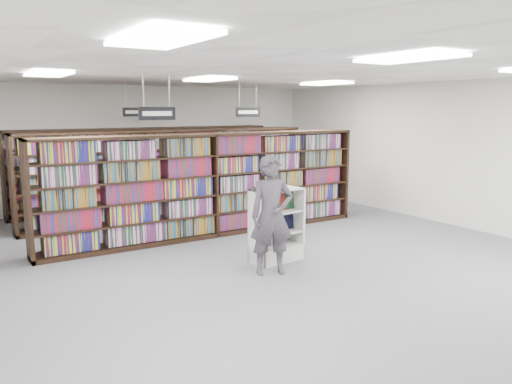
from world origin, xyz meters
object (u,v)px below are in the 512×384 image
bookshelf_row_near (211,185)px  open_book (269,187)px  endcap_display (275,235)px  shopper (272,216)px

bookshelf_row_near → open_book: (-0.04, -2.18, 0.24)m
endcap_display → open_book: (-0.15, -0.01, 0.85)m
shopper → open_book: bearing=80.1°
endcap_display → open_book: 0.86m
open_book → shopper: bearing=-94.2°
shopper → endcap_display: bearing=69.4°
open_book → shopper: (-0.29, -0.52, -0.36)m
endcap_display → shopper: (-0.44, -0.53, 0.49)m
bookshelf_row_near → shopper: (-0.33, -2.70, -0.11)m
bookshelf_row_near → open_book: size_ratio=10.87×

